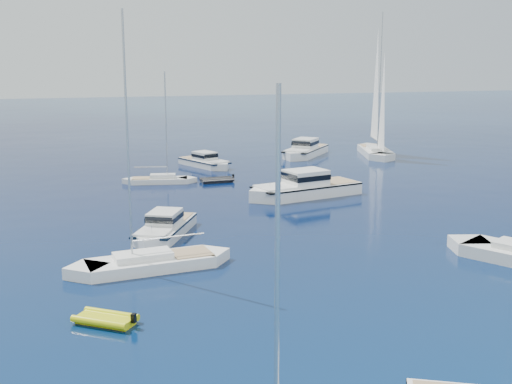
# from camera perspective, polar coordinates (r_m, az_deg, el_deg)

# --- Properties ---
(ground) EXTENTS (400.00, 400.00, 0.00)m
(ground) POSITION_cam_1_polar(r_m,az_deg,el_deg) (32.51, 15.76, -11.84)
(ground) COLOR navy
(ground) RESTS_ON ground
(motor_cruiser_left) EXTENTS (6.58, 9.28, 2.37)m
(motor_cruiser_left) POSITION_cam_1_polar(r_m,az_deg,el_deg) (47.59, -8.20, -3.91)
(motor_cruiser_left) COLOR silver
(motor_cruiser_left) RESTS_ON ground
(motor_cruiser_centre) EXTENTS (12.90, 6.37, 3.25)m
(motor_cruiser_centre) POSITION_cam_1_polar(r_m,az_deg,el_deg) (60.67, 4.26, -0.39)
(motor_cruiser_centre) COLOR white
(motor_cruiser_centre) RESTS_ON ground
(motor_cruiser_distant) EXTENTS (10.14, 10.92, 3.00)m
(motor_cruiser_distant) POSITION_cam_1_polar(r_m,az_deg,el_deg) (86.11, 4.37, 3.24)
(motor_cruiser_distant) COLOR silver
(motor_cruiser_distant) RESTS_ON ground
(motor_cruiser_horizon) EXTENTS (5.92, 9.18, 2.32)m
(motor_cruiser_horizon) POSITION_cam_1_polar(r_m,az_deg,el_deg) (77.50, -4.52, 2.27)
(motor_cruiser_horizon) COLOR silver
(motor_cruiser_horizon) RESTS_ON ground
(sailboat_mid_l) EXTENTS (11.26, 3.98, 16.20)m
(sailboat_mid_l) POSITION_cam_1_polar(r_m,az_deg,el_deg) (40.43, -9.42, -6.80)
(sailboat_mid_l) COLOR white
(sailboat_mid_l) RESTS_ON ground
(sailboat_centre) EXTENTS (8.43, 3.66, 12.01)m
(sailboat_centre) POSITION_cam_1_polar(r_m,az_deg,el_deg) (67.81, -8.59, 0.80)
(sailboat_centre) COLOR silver
(sailboat_centre) RESTS_ON ground
(sailboat_sails_far) EXTENTS (7.12, 13.65, 19.44)m
(sailboat_sails_far) POSITION_cam_1_polar(r_m,az_deg,el_deg) (88.13, 10.62, 3.26)
(sailboat_sails_far) COLOR silver
(sailboat_sails_far) RESTS_ON ground
(tender_yellow) EXTENTS (3.64, 3.36, 0.95)m
(tender_yellow) POSITION_cam_1_polar(r_m,az_deg,el_deg) (32.93, -13.31, -11.39)
(tender_yellow) COLOR #CBD20C
(tender_yellow) RESTS_ON ground
(tender_grey_far) EXTENTS (3.69, 2.13, 0.95)m
(tender_grey_far) POSITION_cam_1_polar(r_m,az_deg,el_deg) (67.69, -3.52, 0.90)
(tender_grey_far) COLOR black
(tender_grey_far) RESTS_ON ground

